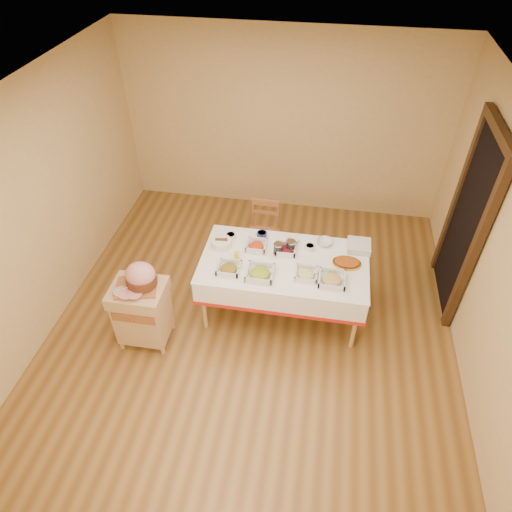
{
  "coord_description": "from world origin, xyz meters",
  "views": [
    {
      "loc": [
        0.63,
        -3.4,
        4.05
      ],
      "look_at": [
        0.01,
        0.2,
        0.88
      ],
      "focal_mm": 32.0,
      "sensor_mm": 36.0,
      "label": 1
    }
  ],
  "objects": [
    {
      "name": "dining_chair",
      "position": [
        -0.07,
        1.16,
        0.44
      ],
      "size": [
        0.4,
        0.38,
        0.86
      ],
      "color": "#9B5C32",
      "rests_on": "ground"
    },
    {
      "name": "mustard_bottle",
      "position": [
        -0.21,
        0.22,
        0.83
      ],
      "size": [
        0.05,
        0.05,
        0.16
      ],
      "color": "yellow",
      "rests_on": "dining_table"
    },
    {
      "name": "serving_dish_a",
      "position": [
        -0.26,
        0.05,
        0.79
      ],
      "size": [
        0.24,
        0.24,
        0.1
      ],
      "color": "silver",
      "rests_on": "dining_table"
    },
    {
      "name": "doorway",
      "position": [
        2.2,
        0.9,
        1.11
      ],
      "size": [
        0.09,
        1.1,
        2.2
      ],
      "color": "black",
      "rests_on": "ground"
    },
    {
      "name": "brass_platter",
      "position": [
        0.97,
        0.37,
        0.78
      ],
      "size": [
        0.31,
        0.22,
        0.04
      ],
      "color": "#BC8735",
      "rests_on": "dining_table"
    },
    {
      "name": "small_bowl_mid",
      "position": [
        -0.01,
        0.7,
        0.79
      ],
      "size": [
        0.12,
        0.12,
        0.05
      ],
      "color": "navy",
      "rests_on": "dining_table"
    },
    {
      "name": "bread_basket",
      "position": [
        -0.43,
        0.44,
        0.8
      ],
      "size": [
        0.23,
        0.23,
        0.1
      ],
      "color": "white",
      "rests_on": "dining_table"
    },
    {
      "name": "room_shell",
      "position": [
        0.0,
        0.0,
        1.3
      ],
      "size": [
        5.0,
        5.0,
        5.0
      ],
      "color": "brown",
      "rests_on": "ground"
    },
    {
      "name": "serving_dish_b",
      "position": [
        0.08,
        0.03,
        0.8
      ],
      "size": [
        0.28,
        0.28,
        0.12
      ],
      "color": "silver",
      "rests_on": "dining_table"
    },
    {
      "name": "bowl_small_imported",
      "position": [
        0.71,
        0.67,
        0.79
      ],
      "size": [
        0.21,
        0.21,
        0.05
      ],
      "primitive_type": "imported",
      "rotation": [
        0.0,
        0.0,
        -0.22
      ],
      "color": "silver",
      "rests_on": "dining_table"
    },
    {
      "name": "preserve_jar_left",
      "position": [
        0.21,
        0.42,
        0.82
      ],
      "size": [
        0.11,
        0.11,
        0.13
      ],
      "color": "silver",
      "rests_on": "dining_table"
    },
    {
      "name": "bowl_white_imported",
      "position": [
        0.34,
        0.64,
        0.78
      ],
      "size": [
        0.19,
        0.19,
        0.04
      ],
      "primitive_type": "imported",
      "rotation": [
        0.0,
        0.0,
        -0.38
      ],
      "color": "silver",
      "rests_on": "dining_table"
    },
    {
      "name": "serving_dish_d",
      "position": [
        0.82,
        0.07,
        0.79
      ],
      "size": [
        0.28,
        0.28,
        0.1
      ],
      "color": "silver",
      "rests_on": "dining_table"
    },
    {
      "name": "serving_dish_c",
      "position": [
        0.55,
        0.11,
        0.79
      ],
      "size": [
        0.23,
        0.23,
        0.09
      ],
      "color": "silver",
      "rests_on": "dining_table"
    },
    {
      "name": "small_bowl_right",
      "position": [
        0.55,
        0.55,
        0.79
      ],
      "size": [
        0.11,
        0.11,
        0.05
      ],
      "color": "silver",
      "rests_on": "dining_table"
    },
    {
      "name": "serving_dish_e",
      "position": [
        -0.04,
        0.46,
        0.79
      ],
      "size": [
        0.23,
        0.22,
        0.11
      ],
      "color": "silver",
      "rests_on": "dining_table"
    },
    {
      "name": "small_bowl_left",
      "position": [
        -0.36,
        0.6,
        0.79
      ],
      "size": [
        0.12,
        0.12,
        0.05
      ],
      "color": "silver",
      "rests_on": "dining_table"
    },
    {
      "name": "ham_on_board",
      "position": [
        -1.07,
        -0.35,
        0.9
      ],
      "size": [
        0.43,
        0.41,
        0.29
      ],
      "color": "#9B5C32",
      "rests_on": "butcher_cart"
    },
    {
      "name": "preserve_jar_right",
      "position": [
        0.35,
        0.49,
        0.82
      ],
      "size": [
        0.11,
        0.11,
        0.14
      ],
      "color": "silver",
      "rests_on": "dining_table"
    },
    {
      "name": "serving_dish_f",
      "position": [
        0.3,
        0.46,
        0.79
      ],
      "size": [
        0.23,
        0.22,
        0.11
      ],
      "color": "silver",
      "rests_on": "dining_table"
    },
    {
      "name": "dining_table",
      "position": [
        0.3,
        0.3,
        0.6
      ],
      "size": [
        1.82,
        1.02,
        0.76
      ],
      "color": "tan",
      "rests_on": "ground"
    },
    {
      "name": "butcher_cart",
      "position": [
        -1.12,
        -0.38,
        0.44
      ],
      "size": [
        0.56,
        0.47,
        0.78
      ],
      "color": "tan",
      "rests_on": "ground"
    },
    {
      "name": "plate_stack",
      "position": [
        1.09,
        0.65,
        0.8
      ],
      "size": [
        0.26,
        0.26,
        0.08
      ],
      "color": "silver",
      "rests_on": "dining_table"
    }
  ]
}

